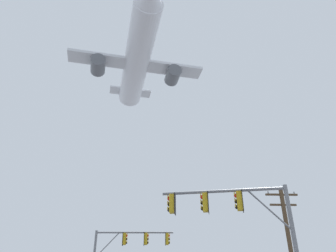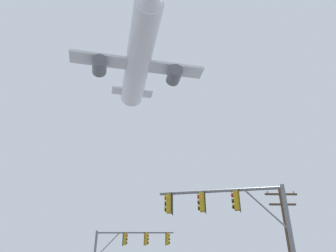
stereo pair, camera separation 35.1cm
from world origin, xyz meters
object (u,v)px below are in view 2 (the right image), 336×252
(signal_pole_near, at_px, (234,215))
(signal_pole_far, at_px, (126,248))
(utility_pole, at_px, (289,244))
(airplane, at_px, (139,60))

(signal_pole_near, bearing_deg, signal_pole_far, 116.16)
(signal_pole_near, distance_m, signal_pole_far, 14.18)
(signal_pole_near, bearing_deg, utility_pole, 52.51)
(signal_pole_near, xyz_separation_m, airplane, (-7.67, 29.61, 34.00))
(signal_pole_far, distance_m, airplane, 37.81)
(signal_pole_near, relative_size, signal_pole_far, 0.93)
(airplane, bearing_deg, utility_pole, -62.11)
(signal_pole_near, bearing_deg, airplane, 104.53)
(airplane, bearing_deg, signal_pole_near, -75.47)
(signal_pole_near, height_order, signal_pole_far, signal_pole_far)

